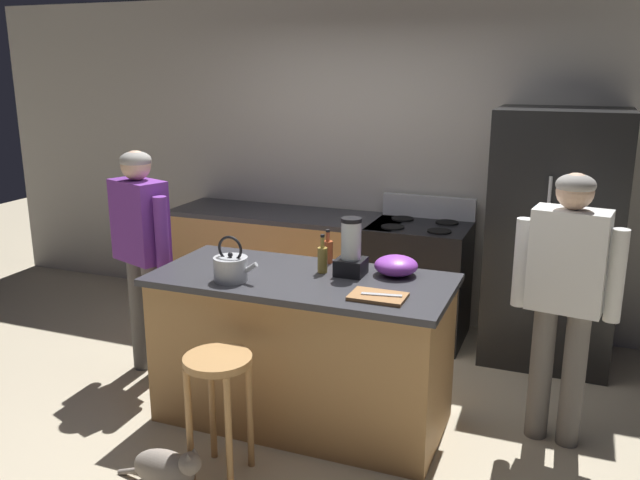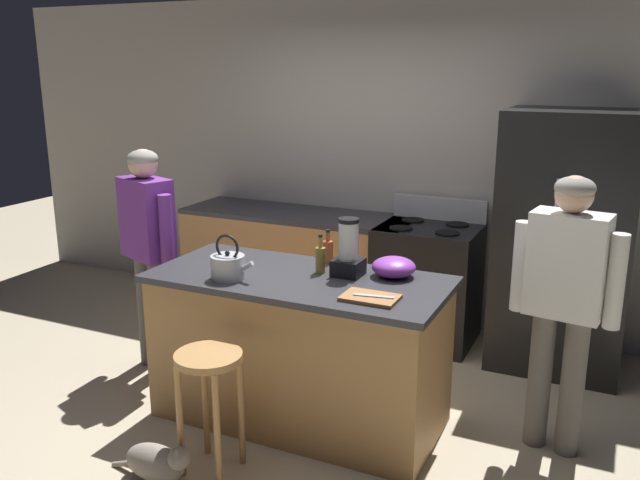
# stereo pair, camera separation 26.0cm
# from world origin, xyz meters

# --- Properties ---
(ground_plane) EXTENTS (14.00, 14.00, 0.00)m
(ground_plane) POSITION_xyz_m (0.00, 0.00, 0.00)
(ground_plane) COLOR beige
(back_wall) EXTENTS (8.00, 0.10, 2.70)m
(back_wall) POSITION_xyz_m (0.00, 1.95, 1.35)
(back_wall) COLOR #BCB7AD
(back_wall) RESTS_ON ground_plane
(kitchen_island) EXTENTS (1.78, 0.82, 0.93)m
(kitchen_island) POSITION_xyz_m (0.00, 0.00, 0.47)
(kitchen_island) COLOR #B7844C
(kitchen_island) RESTS_ON ground_plane
(back_counter_run) EXTENTS (2.00, 0.64, 0.93)m
(back_counter_run) POSITION_xyz_m (-0.80, 1.55, 0.47)
(back_counter_run) COLOR #B7844C
(back_counter_run) RESTS_ON ground_plane
(refrigerator) EXTENTS (0.90, 0.73, 1.85)m
(refrigerator) POSITION_xyz_m (1.35, 1.50, 0.93)
(refrigerator) COLOR black
(refrigerator) RESTS_ON ground_plane
(stove_range) EXTENTS (0.76, 0.65, 1.11)m
(stove_range) POSITION_xyz_m (0.36, 1.52, 0.48)
(stove_range) COLOR black
(stove_range) RESTS_ON ground_plane
(person_by_island_left) EXTENTS (0.58, 0.35, 1.60)m
(person_by_island_left) POSITION_xyz_m (-1.28, 0.20, 0.97)
(person_by_island_left) COLOR #66605B
(person_by_island_left) RESTS_ON ground_plane
(person_by_sink_right) EXTENTS (0.60, 0.27, 1.59)m
(person_by_sink_right) POSITION_xyz_m (1.46, 0.32, 0.96)
(person_by_sink_right) COLOR #66605B
(person_by_sink_right) RESTS_ON ground_plane
(bar_stool) EXTENTS (0.36, 0.36, 0.68)m
(bar_stool) POSITION_xyz_m (-0.18, -0.69, 0.53)
(bar_stool) COLOR #B7844C
(bar_stool) RESTS_ON ground_plane
(cat) EXTENTS (0.52, 0.18, 0.26)m
(cat) POSITION_xyz_m (-0.39, -0.90, 0.11)
(cat) COLOR gray
(cat) RESTS_ON ground_plane
(blender_appliance) EXTENTS (0.17, 0.17, 0.35)m
(blender_appliance) POSITION_xyz_m (0.26, 0.14, 1.08)
(blender_appliance) COLOR black
(blender_appliance) RESTS_ON kitchen_island
(bottle_vinegar) EXTENTS (0.06, 0.06, 0.24)m
(bottle_vinegar) POSITION_xyz_m (0.09, 0.12, 1.02)
(bottle_vinegar) COLOR olive
(bottle_vinegar) RESTS_ON kitchen_island
(bottle_cooking_sauce) EXTENTS (0.06, 0.06, 0.22)m
(bottle_cooking_sauce) POSITION_xyz_m (0.04, 0.33, 1.01)
(bottle_cooking_sauce) COLOR #B24C26
(bottle_cooking_sauce) RESTS_ON kitchen_island
(mixing_bowl) EXTENTS (0.26, 0.26, 0.12)m
(mixing_bowl) POSITION_xyz_m (0.51, 0.24, 0.99)
(mixing_bowl) COLOR purple
(mixing_bowl) RESTS_ON kitchen_island
(tea_kettle) EXTENTS (0.28, 0.20, 0.27)m
(tea_kettle) POSITION_xyz_m (-0.35, -0.21, 1.01)
(tea_kettle) COLOR #B7BABF
(tea_kettle) RESTS_ON kitchen_island
(cutting_board) EXTENTS (0.30, 0.20, 0.02)m
(cutting_board) POSITION_xyz_m (0.53, -0.20, 0.94)
(cutting_board) COLOR #9E6B3D
(cutting_board) RESTS_ON kitchen_island
(chef_knife) EXTENTS (0.22, 0.07, 0.01)m
(chef_knife) POSITION_xyz_m (0.55, -0.20, 0.95)
(chef_knife) COLOR #B7BABF
(chef_knife) RESTS_ON cutting_board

